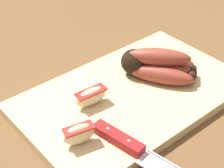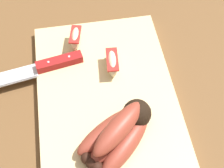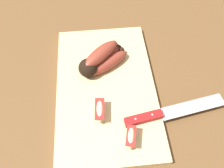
% 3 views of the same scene
% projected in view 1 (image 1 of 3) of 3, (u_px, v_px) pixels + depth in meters
% --- Properties ---
extents(ground_plane, '(6.00, 6.00, 0.00)m').
position_uv_depth(ground_plane, '(127.00, 96.00, 0.77)').
color(ground_plane, brown).
extents(cutting_board, '(0.45, 0.28, 0.02)m').
position_uv_depth(cutting_board, '(131.00, 96.00, 0.75)').
color(cutting_board, '#DBBC84').
rests_on(cutting_board, ground_plane).
extents(banana_bunch, '(0.15, 0.16, 0.07)m').
position_uv_depth(banana_bunch, '(157.00, 66.00, 0.78)').
color(banana_bunch, black).
rests_on(banana_bunch, cutting_board).
extents(chefs_knife, '(0.08, 0.28, 0.02)m').
position_uv_depth(chefs_knife, '(141.00, 153.00, 0.61)').
color(chefs_knife, silver).
rests_on(chefs_knife, cutting_board).
extents(apple_wedge_near, '(0.06, 0.03, 0.04)m').
position_uv_depth(apple_wedge_near, '(79.00, 134.00, 0.62)').
color(apple_wedge_near, beige).
rests_on(apple_wedge_near, cutting_board).
extents(apple_wedge_middle, '(0.07, 0.03, 0.04)m').
position_uv_depth(apple_wedge_middle, '(91.00, 96.00, 0.71)').
color(apple_wedge_middle, beige).
rests_on(apple_wedge_middle, cutting_board).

